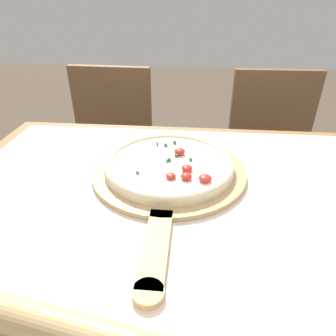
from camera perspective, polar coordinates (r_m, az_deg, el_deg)
dining_table at (r=0.74m, az=2.95°, el=-14.81°), size 1.16×0.85×0.77m
towel_cloth at (r=0.65m, az=3.25°, el=-6.73°), size 1.08×0.77×0.00m
pizza_peel at (r=0.73m, az=0.07°, el=-1.22°), size 0.38×0.57×0.01m
pizza at (r=0.74m, az=0.25°, el=0.82°), size 0.32×0.32×0.03m
rolling_pin at (r=0.44m, az=-17.68°, el=-27.56°), size 0.48×0.12×0.05m
chair_left at (r=1.48m, az=-10.93°, el=3.54°), size 0.42×0.42×0.88m
chair_right at (r=1.47m, az=18.81°, el=2.20°), size 0.41×0.41×0.88m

